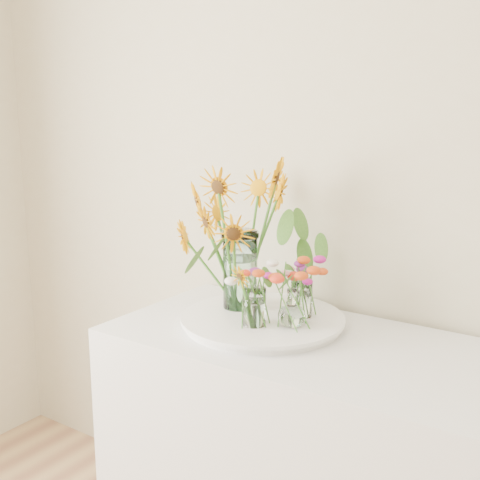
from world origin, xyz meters
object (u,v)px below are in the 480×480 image
(mason_jar, at_px, (240,270))
(small_vase_c, at_px, (302,300))
(small_vase_a, at_px, (254,307))
(small_vase_b, at_px, (292,308))
(tray, at_px, (263,321))

(mason_jar, xyz_separation_m, small_vase_c, (0.21, 0.03, -0.07))
(small_vase_c, bearing_deg, small_vase_a, -116.67)
(mason_jar, relative_size, small_vase_a, 2.16)
(small_vase_a, height_order, small_vase_c, small_vase_a)
(small_vase_a, bearing_deg, small_vase_b, 32.41)
(tray, relative_size, small_vase_a, 4.06)
(mason_jar, distance_m, small_vase_b, 0.24)
(tray, relative_size, small_vase_c, 4.20)
(tray, distance_m, small_vase_c, 0.14)
(mason_jar, height_order, small_vase_b, mason_jar)
(small_vase_b, distance_m, small_vase_c, 0.09)
(small_vase_a, distance_m, small_vase_b, 0.11)
(mason_jar, bearing_deg, small_vase_a, -42.21)
(tray, distance_m, small_vase_b, 0.14)
(mason_jar, bearing_deg, tray, -18.33)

